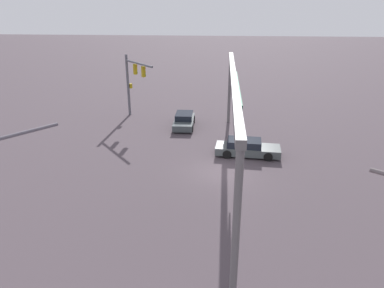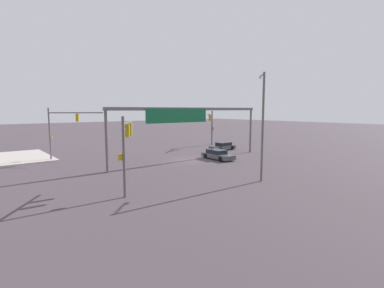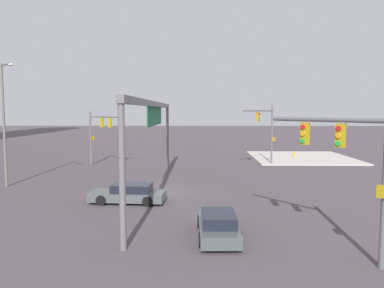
{
  "view_description": "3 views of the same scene",
  "coord_description": "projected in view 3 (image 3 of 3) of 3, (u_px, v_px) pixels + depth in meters",
  "views": [
    {
      "loc": [
        21.15,
        0.04,
        10.27
      ],
      "look_at": [
        0.73,
        -1.78,
        2.22
      ],
      "focal_mm": 32.87,
      "sensor_mm": 36.0,
      "label": 1
    },
    {
      "loc": [
        21.84,
        27.57,
        6.22
      ],
      "look_at": [
        -1.56,
        -1.38,
        1.73
      ],
      "focal_mm": 26.76,
      "sensor_mm": 36.0,
      "label": 2
    },
    {
      "loc": [
        -25.53,
        -2.49,
        5.82
      ],
      "look_at": [
        -1.63,
        -2.05,
        3.63
      ],
      "focal_mm": 33.85,
      "sensor_mm": 36.0,
      "label": 3
    }
  ],
  "objects": [
    {
      "name": "sedan_car_waiting_far",
      "position": [
        218.0,
        225.0,
        16.63
      ],
      "size": [
        4.27,
        1.9,
        1.21
      ],
      "rotation": [
        0.0,
        0.0,
        0.02
      ],
      "color": "#444C4F",
      "rests_on": "ground"
    },
    {
      "name": "overhead_sign_gantry",
      "position": [
        154.0,
        116.0,
        26.04
      ],
      "size": [
        22.14,
        0.43,
        6.47
      ],
      "color": "#625E60",
      "rests_on": "ground"
    },
    {
      "name": "sedan_car_approaching",
      "position": [
        129.0,
        194.0,
        22.96
      ],
      "size": [
        2.11,
        4.81,
        1.21
      ],
      "rotation": [
        0.0,
        0.0,
        1.5
      ],
      "color": "#495050",
      "rests_on": "ground"
    },
    {
      "name": "traffic_signal_near_corner",
      "position": [
        98.0,
        129.0,
        38.1
      ],
      "size": [
        3.4,
        4.3,
        5.77
      ],
      "rotation": [
        0.0,
        0.0,
        -2.19
      ],
      "color": "#675C5E",
      "rests_on": "ground"
    },
    {
      "name": "traffic_signal_cross_street",
      "position": [
        354.0,
        158.0,
        13.95
      ],
      "size": [
        4.29,
        3.47,
        6.01
      ],
      "rotation": [
        0.0,
        0.0,
        0.7
      ],
      "color": "#595A62",
      "rests_on": "ground"
    },
    {
      "name": "fire_hydrant_on_curb",
      "position": [
        294.0,
        155.0,
        44.27
      ],
      "size": [
        0.33,
        0.22,
        0.71
      ],
      "color": "gold",
      "rests_on": "sidewalk_corner"
    },
    {
      "name": "traffic_signal_opposite_side",
      "position": [
        266.0,
        126.0,
        37.64
      ],
      "size": [
        5.43,
        4.25,
        6.45
      ],
      "rotation": [
        0.0,
        0.0,
        2.52
      ],
      "color": "slate",
      "rests_on": "ground"
    },
    {
      "name": "streetlamp_curved_arm",
      "position": [
        5.0,
        118.0,
        27.33
      ],
      "size": [
        1.68,
        1.8,
        9.36
      ],
      "rotation": [
        0.0,
        0.0,
        -2.31
      ],
      "color": "slate",
      "rests_on": "ground"
    },
    {
      "name": "sidewalk_corner",
      "position": [
        301.0,
        158.0,
        44.67
      ],
      "size": [
        12.46,
        11.9,
        0.15
      ],
      "primitive_type": "cube",
      "color": "#BFB4AB",
      "rests_on": "ground"
    },
    {
      "name": "ground_plane",
      "position": [
        164.0,
        192.0,
        25.99
      ],
      "size": [
        233.0,
        233.0,
        0.0
      ],
      "primitive_type": "plane",
      "color": "#4C4147"
    }
  ]
}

